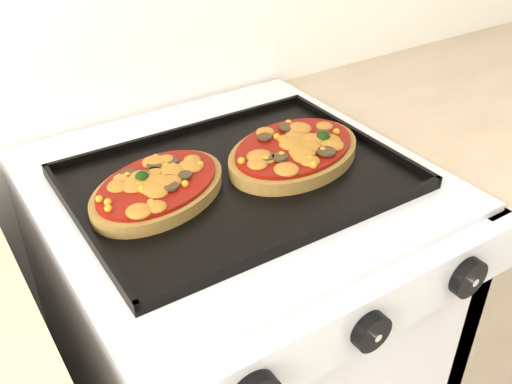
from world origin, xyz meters
TOP-DOWN VIEW (x-y plane):
  - stove at (0.05, 1.70)m, footprint 0.60×0.60m
  - control_panel at (0.05, 1.39)m, footprint 0.60×0.02m
  - knob_center at (0.04, 1.37)m, footprint 0.05×0.02m
  - knob_right at (0.22, 1.37)m, footprint 0.06×0.02m
  - baking_tray at (0.04, 1.68)m, footprint 0.50×0.37m
  - pizza_left at (-0.09, 1.70)m, footprint 0.27×0.23m
  - pizza_right at (0.14, 1.68)m, footprint 0.29×0.23m

SIDE VIEW (x-z plane):
  - stove at x=0.05m, z-range 0.00..0.91m
  - control_panel at x=0.05m, z-range 0.81..0.90m
  - knob_center at x=0.04m, z-range 0.83..0.88m
  - knob_right at x=0.22m, z-range 0.82..0.89m
  - baking_tray at x=0.04m, z-range 0.91..0.93m
  - pizza_left at x=-0.09m, z-range 0.92..0.95m
  - pizza_right at x=0.14m, z-range 0.92..0.96m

